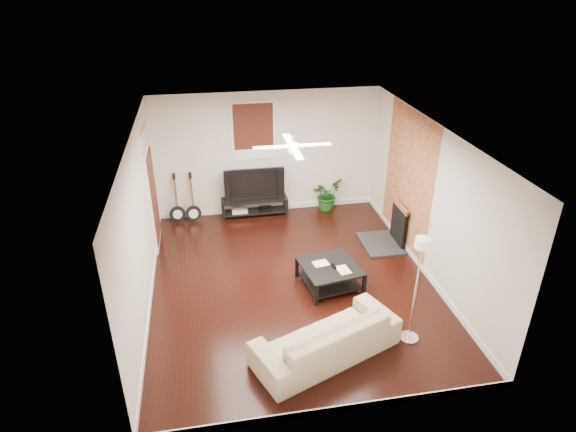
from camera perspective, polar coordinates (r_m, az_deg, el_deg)
The scene contains 14 objects.
room at distance 8.31m, azimuth 0.49°, elevation 0.29°, with size 5.01×6.01×2.81m.
brick_accent at distance 9.89m, azimuth 13.74°, elevation 4.02°, with size 0.02×2.20×2.80m, color #A55735.
fireplace at distance 10.18m, azimuth 11.67°, elevation -0.93°, with size 0.80×1.10×0.92m, color black.
window_back at distance 10.80m, azimuth -4.04°, elevation 9.83°, with size 1.00×0.06×1.30m, color #38120F.
door_left at distance 10.04m, azimuth -15.55°, elevation 3.22°, with size 0.08×1.00×2.50m, color white.
tv_stand at distance 11.26m, azimuth -3.89°, elevation 1.05°, with size 1.50×0.40×0.42m, color black.
tv at distance 11.03m, azimuth -4.00°, elevation 3.87°, with size 1.34×0.18×0.77m, color black.
coffee_table at distance 8.88m, azimuth 4.86°, elevation -6.87°, with size 0.97×0.97×0.41m, color black.
sofa at distance 7.39m, azimuth 4.47°, elevation -13.84°, with size 2.20×0.86×0.64m, color tan.
floor_lamp at distance 7.51m, azimuth 14.58°, elevation -8.42°, with size 0.30×0.30×1.80m, color white, non-canonical shape.
potted_plant at distance 11.51m, azimuth 4.51°, elevation 2.52°, with size 0.67×0.58×0.74m, color #185519.
guitar_left at distance 11.06m, azimuth -12.89°, elevation 1.91°, with size 0.35×0.25×1.13m, color black, non-canonical shape.
guitar_right at distance 11.02m, azimuth -11.08°, elevation 1.99°, with size 0.35×0.25×1.13m, color black, non-canonical shape.
ceiling_fan at distance 7.84m, azimuth 0.52°, elevation 8.13°, with size 1.24×1.24×0.32m, color white, non-canonical shape.
Camera 1 is at (-1.38, -7.28, 5.16)m, focal length 30.61 mm.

